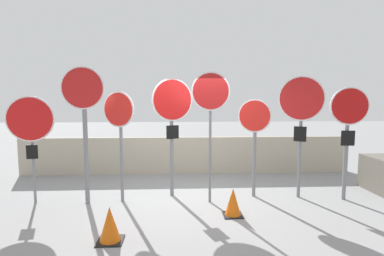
# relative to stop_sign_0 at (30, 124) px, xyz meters

# --- Properties ---
(ground_plane) EXTENTS (40.00, 40.00, 0.00)m
(ground_plane) POSITION_rel_stop_sign_0_xyz_m (3.16, 0.09, -1.61)
(ground_plane) COLOR gray
(fence_back) EXTENTS (9.18, 0.12, 1.03)m
(fence_back) POSITION_rel_stop_sign_0_xyz_m (3.16, 2.24, -1.09)
(fence_back) COLOR #A89E89
(fence_back) RESTS_ON ground
(stop_sign_0) EXTENTS (0.90, 0.17, 2.16)m
(stop_sign_0) POSITION_rel_stop_sign_0_xyz_m (0.00, 0.00, 0.00)
(stop_sign_0) COLOR slate
(stop_sign_0) RESTS_ON ground
(stop_sign_1) EXTENTS (0.83, 0.15, 2.73)m
(stop_sign_1) POSITION_rel_stop_sign_0_xyz_m (1.07, -0.10, 0.30)
(stop_sign_1) COLOR slate
(stop_sign_1) RESTS_ON ground
(stop_sign_2) EXTENTS (0.66, 0.33, 2.25)m
(stop_sign_2) POSITION_rel_stop_sign_0_xyz_m (1.73, 0.01, 0.06)
(stop_sign_2) COLOR slate
(stop_sign_2) RESTS_ON ground
(stop_sign_3) EXTENTS (0.84, 0.35, 2.53)m
(stop_sign_3) POSITION_rel_stop_sign_0_xyz_m (2.78, 0.32, 0.21)
(stop_sign_3) COLOR slate
(stop_sign_3) RESTS_ON ground
(stop_sign_4) EXTENTS (0.76, 0.12, 2.63)m
(stop_sign_4) POSITION_rel_stop_sign_0_xyz_m (3.54, -0.13, 0.42)
(stop_sign_4) COLOR slate
(stop_sign_4) RESTS_ON ground
(stop_sign_5) EXTENTS (0.64, 0.33, 2.10)m
(stop_sign_5) POSITION_rel_stop_sign_0_xyz_m (4.51, 0.19, -0.11)
(stop_sign_5) COLOR slate
(stop_sign_5) RESTS_ON ground
(stop_sign_6) EXTENTS (0.82, 0.48, 2.57)m
(stop_sign_6) POSITION_rel_stop_sign_0_xyz_m (5.45, 0.08, 0.28)
(stop_sign_6) COLOR slate
(stop_sign_6) RESTS_ON ground
(stop_sign_7) EXTENTS (0.77, 0.17, 2.34)m
(stop_sign_7) POSITION_rel_stop_sign_0_xyz_m (6.35, -0.11, 0.06)
(stop_sign_7) COLOR slate
(stop_sign_7) RESTS_ON ground
(traffic_cone_0) EXTENTS (0.37, 0.37, 0.53)m
(traffic_cone_0) POSITION_rel_stop_sign_0_xyz_m (1.88, -1.70, -1.35)
(traffic_cone_0) COLOR black
(traffic_cone_0) RESTS_ON ground
(traffic_cone_1) EXTENTS (0.35, 0.35, 0.51)m
(traffic_cone_1) POSITION_rel_stop_sign_0_xyz_m (3.88, -0.81, -1.36)
(traffic_cone_1) COLOR black
(traffic_cone_1) RESTS_ON ground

